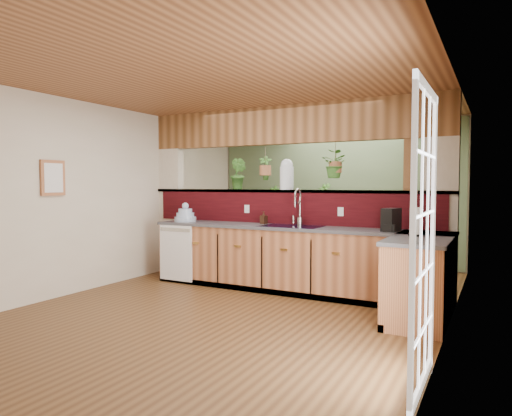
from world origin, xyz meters
The scene contains 27 objects.
ground centered at (0.00, 0.00, 0.00)m, with size 4.60×7.00×0.01m, color #513319.
ceiling centered at (0.00, 0.00, 2.60)m, with size 4.60×7.00×0.01m, color brown.
wall_back centered at (0.00, 3.50, 1.30)m, with size 4.60×0.02×2.60m, color beige.
wall_left centered at (-2.30, 0.00, 1.30)m, with size 0.02×7.00×2.60m, color beige.
wall_right centered at (2.30, 0.00, 1.30)m, with size 0.02×7.00×2.60m, color beige.
pass_through_partition centered at (0.03, 1.35, 1.19)m, with size 4.60×0.21×2.60m.
pass_through_ledge centered at (0.00, 1.35, 1.37)m, with size 4.60×0.21×0.04m, color brown.
header_beam centered at (0.00, 1.35, 2.33)m, with size 4.60×0.15×0.55m, color brown.
sage_backwall centered at (0.00, 3.48, 1.30)m, with size 4.55×0.02×2.55m, color #59704D.
countertop centered at (0.84, 0.87, 0.45)m, with size 4.14×1.52×0.90m.
dishwasher centered at (-1.48, 0.66, 0.46)m, with size 0.58×0.03×0.82m.
navy_sink centered at (0.25, 0.98, 0.82)m, with size 0.82×0.50×0.18m.
french_door centered at (2.27, -1.30, 1.05)m, with size 0.06×1.02×2.16m, color white.
framed_print centered at (-2.27, -0.80, 1.55)m, with size 0.04×0.35×0.45m.
faucet centered at (0.29, 1.13, 1.18)m, with size 0.23×0.23×0.51m.
dish_stack centered at (-1.49, 0.92, 0.99)m, with size 0.33×0.33×0.29m.
soap_dispenser centered at (-0.24, 1.11, 0.99)m, with size 0.08×0.08×0.18m, color #3C2315.
coffee_maker centered at (1.59, 0.91, 1.03)m, with size 0.15×0.25×0.28m.
paper_towel centered at (1.93, 0.56, 1.05)m, with size 0.16×0.16×0.34m.
glass_jar centered at (0.01, 1.35, 1.61)m, with size 0.20×0.20×0.45m.
ledge_plant_left centered at (-0.80, 1.35, 1.63)m, with size 0.26×0.21×0.48m, color #326121.
hanging_plant_a centered at (-0.34, 1.35, 1.83)m, with size 0.23×0.19×0.48m.
hanging_plant_b centered at (0.74, 1.35, 1.91)m, with size 0.40×0.37×0.50m.
shelving_console centered at (-0.52, 3.25, 0.50)m, with size 1.56×0.42×1.04m, color black.
shelf_plant_a centered at (-1.12, 3.25, 1.24)m, with size 0.23×0.15×0.43m, color #326121.
shelf_plant_b centered at (-0.09, 3.25, 1.25)m, with size 0.26×0.26×0.47m, color #326121.
floor_plant centered at (0.84, 2.66, 0.34)m, with size 0.61×0.53×0.68m, color #326121.
Camera 1 is at (2.73, -4.69, 1.47)m, focal length 32.00 mm.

